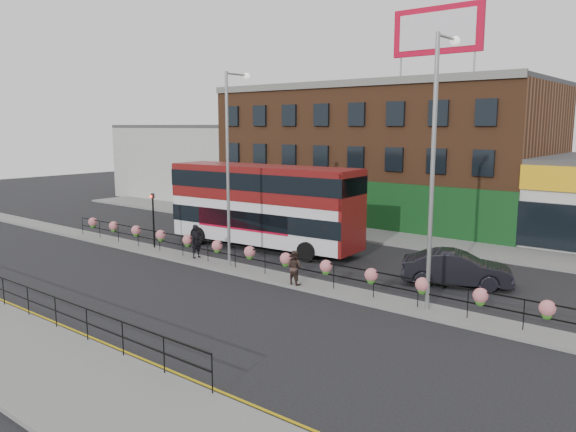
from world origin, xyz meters
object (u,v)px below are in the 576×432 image
Objects in this scene: car at (457,268)px; pedestrian_b at (294,267)px; pedestrian_a at (196,241)px; lamp_column_east at (436,149)px; lamp_column_west at (231,153)px; double_decker_bus at (264,198)px.

pedestrian_b reaches higher than car.
pedestrian_a reaches higher than pedestrian_b.
lamp_column_east reaches higher than pedestrian_b.
pedestrian_a is at bearing -178.31° from lamp_column_west.
pedestrian_a is 7.31m from pedestrian_b.
pedestrian_b is at bearing -39.14° from double_decker_bus.
lamp_column_west is 0.93× the size of lamp_column_east.
pedestrian_b is at bearing -9.50° from lamp_column_west.
pedestrian_a is 5.51m from lamp_column_west.
lamp_column_west is at bearing -86.48° from pedestrian_a.
lamp_column_west reaches higher than pedestrian_a.
lamp_column_east is at bearing -170.59° from pedestrian_b.
double_decker_bus is 2.41× the size of car.
pedestrian_b is 0.15× the size of lamp_column_east.
pedestrian_b is at bearing -93.64° from pedestrian_a.
pedestrian_a is at bearing -3.43° from pedestrian_b.
lamp_column_east reaches higher than double_decker_bus.
lamp_column_east is at bearing 165.41° from car.
double_decker_bus reaches higher than pedestrian_b.
lamp_column_west is at bearing -179.88° from lamp_column_east.
lamp_column_east reaches higher than car.
pedestrian_a is 0.19× the size of lamp_column_west.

